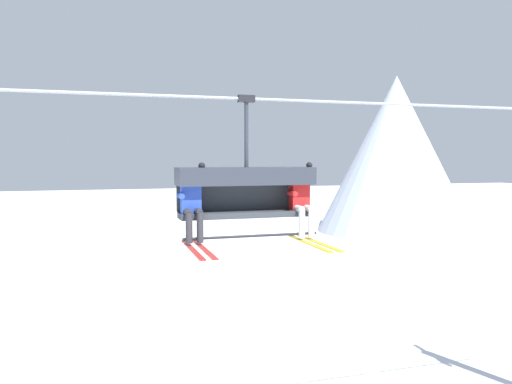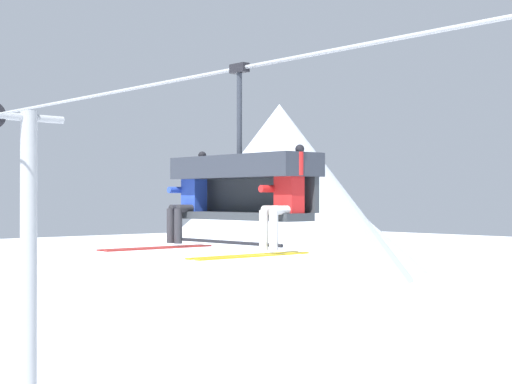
{
  "view_description": "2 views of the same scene",
  "coord_description": "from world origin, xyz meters",
  "px_view_note": "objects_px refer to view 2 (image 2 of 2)",
  "views": [
    {
      "loc": [
        -2.37,
        -8.95,
        6.58
      ],
      "look_at": [
        0.18,
        -0.62,
        5.99
      ],
      "focal_mm": 35.0,
      "sensor_mm": 36.0,
      "label": 1
    },
    {
      "loc": [
        7.81,
        -7.53,
        5.86
      ],
      "look_at": [
        0.24,
        -0.76,
        5.94
      ],
      "focal_mm": 55.0,
      "sensor_mm": 36.0,
      "label": 2
    }
  ],
  "objects_px": {
    "skier_blue": "(187,198)",
    "skier_red": "(282,198)",
    "lift_tower_near": "(28,281)",
    "chairlift_chair": "(244,178)"
  },
  "relations": [
    {
      "from": "lift_tower_near",
      "to": "skier_blue",
      "type": "xyz_separation_m",
      "value": [
        6.9,
        -0.92,
        1.77
      ]
    },
    {
      "from": "skier_blue",
      "to": "skier_red",
      "type": "bearing_deg",
      "value": 0.0
    },
    {
      "from": "chairlift_chair",
      "to": "lift_tower_near",
      "type": "bearing_deg",
      "value": 174.85
    },
    {
      "from": "chairlift_chair",
      "to": "skier_blue",
      "type": "height_order",
      "value": "chairlift_chair"
    },
    {
      "from": "chairlift_chair",
      "to": "skier_red",
      "type": "distance_m",
      "value": 1.02
    },
    {
      "from": "chairlift_chair",
      "to": "skier_red",
      "type": "xyz_separation_m",
      "value": [
        0.96,
        -0.21,
        -0.27
      ]
    },
    {
      "from": "chairlift_chair",
      "to": "skier_red",
      "type": "height_order",
      "value": "chairlift_chair"
    },
    {
      "from": "chairlift_chair",
      "to": "skier_red",
      "type": "relative_size",
      "value": 1.39
    },
    {
      "from": "lift_tower_near",
      "to": "chairlift_chair",
      "type": "bearing_deg",
      "value": -5.15
    },
    {
      "from": "skier_blue",
      "to": "skier_red",
      "type": "relative_size",
      "value": 1.0
    }
  ]
}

